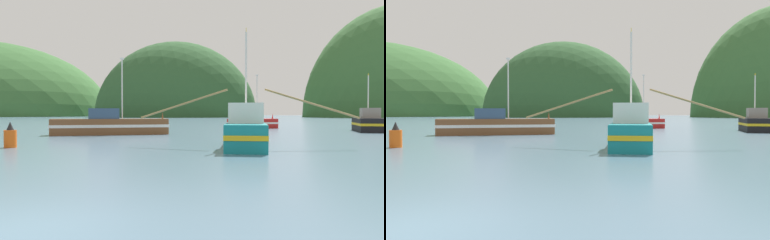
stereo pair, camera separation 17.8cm
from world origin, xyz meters
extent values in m
plane|color=slate|center=(0.00, 0.00, 0.00)|extent=(600.00, 600.00, 0.00)
ellipsoid|color=#2D562D|center=(-27.20, 181.30, 0.00)|extent=(81.16, 64.93, 75.02)
cube|color=#147F84|center=(4.41, 16.69, 0.73)|extent=(2.41, 8.14, 1.46)
cube|color=gold|center=(4.41, 16.69, 0.80)|extent=(2.43, 8.23, 0.26)
cone|color=#147F84|center=(4.50, 20.41, 1.81)|extent=(0.20, 0.20, 0.70)
cube|color=silver|center=(4.39, 15.96, 2.05)|extent=(2.02, 1.96, 1.18)
cylinder|color=silver|center=(4.42, 17.21, 4.24)|extent=(0.12, 0.12, 5.56)
cube|color=gold|center=(4.42, 17.21, 7.14)|extent=(0.04, 0.36, 0.20)
cylinder|color=#997F4C|center=(0.61, 16.78, 2.61)|extent=(5.42, 0.25, 1.83)
cylinder|color=#997F4C|center=(8.21, 16.60, 2.61)|extent=(5.42, 0.25, 1.83)
cube|color=brown|center=(-8.00, 28.27, 0.75)|extent=(10.79, 5.69, 1.49)
cube|color=white|center=(-8.00, 28.27, 0.82)|extent=(10.90, 5.75, 0.27)
cone|color=brown|center=(-3.37, 30.03, 1.84)|extent=(0.26, 0.26, 0.70)
cube|color=#334C6B|center=(-8.58, 28.05, 1.99)|extent=(3.22, 2.59, 0.99)
cylinder|color=silver|center=(-7.00, 28.65, 4.29)|extent=(0.12, 0.12, 5.60)
cube|color=white|center=(-7.00, 28.65, 7.21)|extent=(0.35, 0.16, 0.20)
cube|color=black|center=(18.30, 37.45, 0.74)|extent=(3.52, 6.94, 1.49)
cube|color=gold|center=(18.30, 37.45, 0.82)|extent=(3.56, 7.01, 0.27)
cone|color=black|center=(18.75, 40.47, 1.84)|extent=(0.23, 0.23, 0.70)
cube|color=gray|center=(18.16, 36.54, 2.04)|extent=(2.09, 2.01, 1.10)
cylinder|color=silver|center=(18.33, 37.70, 3.85)|extent=(0.12, 0.12, 4.72)
cube|color=gold|center=(18.33, 37.70, 6.33)|extent=(0.08, 0.36, 0.20)
cube|color=red|center=(5.91, 44.19, 0.64)|extent=(6.75, 4.65, 1.27)
cube|color=white|center=(5.91, 44.19, 0.70)|extent=(6.82, 4.69, 0.23)
cone|color=red|center=(8.61, 45.45, 1.62)|extent=(0.27, 0.27, 0.70)
cube|color=silver|center=(5.45, 43.97, 1.90)|extent=(2.21, 2.20, 1.26)
cylinder|color=silver|center=(6.48, 44.45, 4.09)|extent=(0.12, 0.12, 5.63)
cube|color=white|center=(6.48, 44.45, 7.03)|extent=(0.34, 0.18, 0.20)
cylinder|color=#E55914|center=(-9.51, 14.74, 0.52)|extent=(0.71, 0.71, 1.04)
cone|color=black|center=(-9.51, 14.74, 1.29)|extent=(0.43, 0.43, 0.50)
camera|label=1|loc=(3.89, -6.14, 2.07)|focal=35.23mm
camera|label=2|loc=(4.07, -6.11, 2.07)|focal=35.23mm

